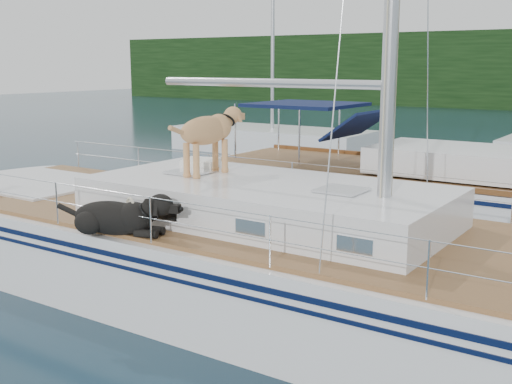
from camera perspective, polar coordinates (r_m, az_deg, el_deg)
The scene contains 4 objects.
ground at distance 10.08m, azimuth -3.03°, elevation -8.83°, with size 120.00×120.00×0.00m, color black.
main_sailboat at distance 9.81m, azimuth -2.70°, elevation -5.19°, with size 12.00×4.07×14.01m.
neighbor_sailboat at distance 14.59m, azimuth 15.75°, elevation -0.33°, with size 11.00×3.50×13.30m.
bg_boat_west at distance 25.71m, azimuth 1.45°, elevation 4.58°, with size 8.00×3.00×11.65m.
Camera 1 is at (5.71, -7.54, 3.47)m, focal length 45.00 mm.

